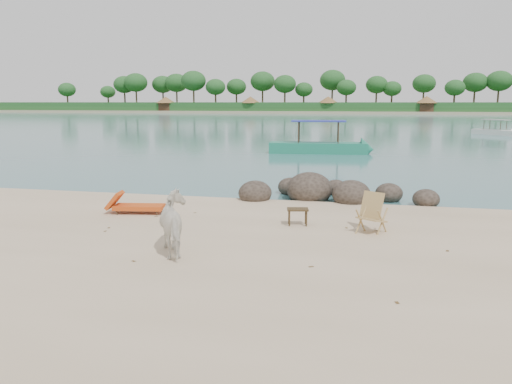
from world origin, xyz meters
TOP-DOWN VIEW (x-y plane):
  - water at (0.00, 90.00)m, footprint 400.00×400.00m
  - far_shore at (0.00, 170.00)m, footprint 420.00×90.00m
  - far_scenery at (0.03, 136.70)m, footprint 420.00×18.00m
  - boulders at (0.91, 6.67)m, footprint 6.36×2.93m
  - cow at (-1.54, -0.18)m, footprint 1.40×1.64m
  - side_table at (0.60, 2.77)m, footprint 0.60×0.45m
  - lounge_chair at (-4.03, 3.18)m, footprint 1.84×0.90m
  - deck_chair at (2.45, 2.40)m, footprint 0.88×0.90m
  - boat_near at (-0.80, 22.13)m, footprint 7.02×2.19m
  - boat_mid at (14.54, 44.09)m, footprint 4.30×4.43m
  - dead_leaves at (-0.96, 0.49)m, footprint 8.30×7.11m

SIDE VIEW (x-z plane):
  - water at x=0.00m, z-range 0.00..0.00m
  - far_shore at x=0.00m, z-range -0.70..0.70m
  - dead_leaves at x=-0.96m, z-range 0.00..0.00m
  - boulders at x=0.91m, z-range -0.36..0.78m
  - side_table at x=0.60m, z-range 0.00..0.44m
  - lounge_chair at x=-4.03m, z-range 0.00..0.53m
  - deck_chair at x=2.45m, z-range 0.00..0.96m
  - cow at x=-1.54m, z-range 0.00..1.28m
  - boat_mid at x=14.54m, z-range 0.00..2.47m
  - boat_near at x=-0.80m, z-range 0.00..3.35m
  - far_scenery at x=0.03m, z-range -1.61..7.89m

